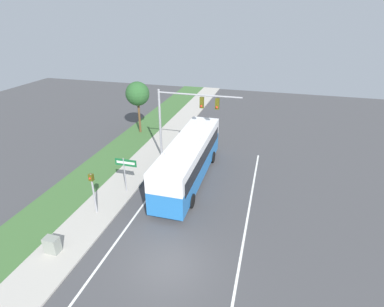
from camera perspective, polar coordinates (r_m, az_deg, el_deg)
ground_plane at (r=17.03m, az=-4.43°, el=-20.63°), size 80.00×80.00×0.00m
sidewalk at (r=19.50m, az=-22.56°, el=-15.56°), size 2.80×80.00×0.12m
grass_verge at (r=21.40m, az=-29.59°, el=-13.16°), size 3.60×80.00×0.10m
lane_divider_near at (r=18.27m, az=-15.67°, el=-17.78°), size 0.14×30.00×0.01m
lane_divider_far at (r=16.48m, az=8.48°, el=-22.88°), size 0.14×30.00×0.01m
bus at (r=23.15m, az=-0.57°, el=-0.76°), size 2.61×11.31×3.63m
signal_gantry at (r=25.57m, az=-1.54°, el=8.03°), size 7.15×0.41×6.31m
pedestrian_signal at (r=20.27m, az=-18.38°, el=-6.14°), size 0.28×0.34×3.01m
street_sign at (r=22.00m, az=-12.56°, el=-2.68°), size 1.65×0.08×2.82m
utility_cabinet at (r=18.90m, az=-25.11°, el=-15.47°), size 0.79×0.54×0.96m
roadside_tree at (r=32.50m, az=-10.34°, el=11.09°), size 2.50×2.50×5.54m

